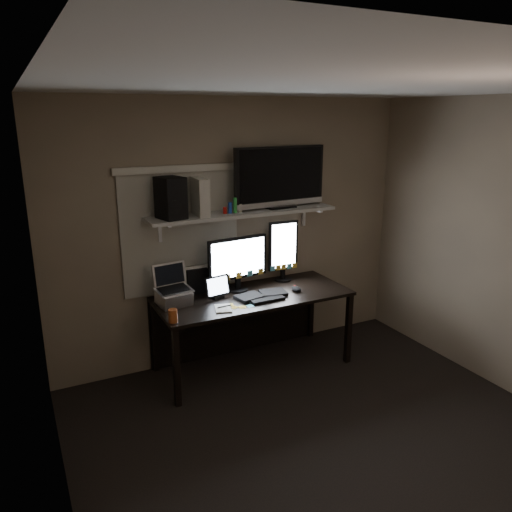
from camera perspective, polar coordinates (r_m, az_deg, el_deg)
floor at (r=3.91m, az=9.59°, el=-21.18°), size 3.60×3.60×0.00m
ceiling at (r=3.13m, az=11.81°, el=18.49°), size 3.60×3.60×0.00m
back_wall at (r=4.81m, az=-2.33°, el=2.79°), size 3.60×0.00×3.60m
left_wall at (r=2.71m, az=-22.08°, el=-9.16°), size 0.00×3.60×3.60m
window_blinds at (r=4.59m, az=-8.54°, el=2.63°), size 1.10×0.02×1.10m
desk at (r=4.80m, az=-1.00°, el=-5.96°), size 1.80×0.75×0.73m
wall_shelf at (r=4.61m, az=-1.46°, el=4.95°), size 1.80×0.35×0.03m
monitor_landscape at (r=4.66m, az=-2.11°, el=-0.87°), size 0.61×0.12×0.53m
monitor_portrait at (r=4.94m, az=3.12°, el=0.62°), size 0.31×0.07×0.62m
keyboard at (r=4.58m, az=0.62°, el=-4.47°), size 0.49×0.20×0.03m
mouse at (r=4.73m, az=4.62°, el=-3.76°), size 0.09×0.13×0.04m
notepad at (r=4.31m, az=-3.77°, el=-6.00°), size 0.19×0.22×0.01m
tablet at (r=4.52m, az=-4.46°, el=-3.56°), size 0.26×0.14×0.21m
file_sorter at (r=4.68m, az=-6.81°, el=-2.70°), size 0.20×0.09×0.25m
laptop at (r=4.39m, az=-9.42°, el=-3.43°), size 0.34×0.29×0.34m
cup at (r=4.08m, az=-9.47°, el=-6.76°), size 0.08×0.08×0.11m
sticky_notes at (r=4.44m, az=-1.48°, el=-5.36°), size 0.31×0.27×0.00m
tv at (r=4.75m, az=2.76°, el=8.96°), size 0.97×0.24×0.57m
game_console at (r=4.42m, az=-6.45°, el=6.75°), size 0.10×0.28×0.33m
speaker at (r=4.31m, az=-9.73°, el=6.55°), size 0.24×0.28×0.35m
bottles at (r=4.51m, az=-2.70°, el=5.78°), size 0.22×0.10×0.14m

